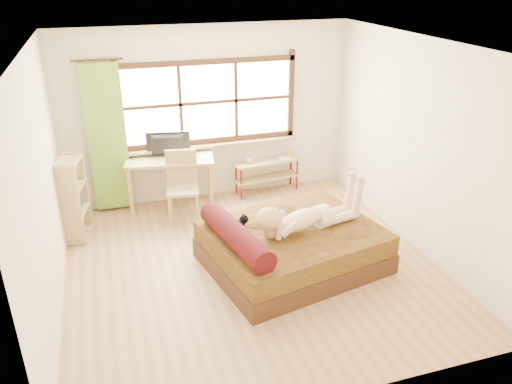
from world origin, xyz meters
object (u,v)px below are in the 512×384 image
object	(u,v)px
bed	(289,246)
woman	(307,206)
pipe_shelf	(268,169)
desk	(170,165)
bookshelf	(74,199)
chair	(182,181)
kitten	(235,224)

from	to	relation	value
bed	woman	xyz separation A→B (m)	(0.20, -0.04, 0.54)
woman	pipe_shelf	bearing A→B (deg)	71.90
desk	bookshelf	distance (m)	1.50
chair	bookshelf	xyz separation A→B (m)	(-1.51, -0.19, 0.02)
desk	bookshelf	size ratio (longest dim) A/B	1.20
woman	pipe_shelf	world-z (taller)	woman
kitten	chair	size ratio (longest dim) A/B	0.30
desk	chair	size ratio (longest dim) A/B	1.36
bed	desk	size ratio (longest dim) A/B	1.68
woman	bookshelf	distance (m)	3.17
pipe_shelf	bookshelf	xyz separation A→B (m)	(-2.99, -0.67, 0.18)
bed	chair	xyz separation A→B (m)	(-1.03, 1.73, 0.29)
bed	chair	distance (m)	2.04
bed	pipe_shelf	distance (m)	2.26
bed	desk	distance (m)	2.42
bed	chair	world-z (taller)	chair
woman	desk	world-z (taller)	woman
woman	desk	size ratio (longest dim) A/B	1.03
woman	chair	world-z (taller)	woman
bed	kitten	bearing A→B (deg)	158.91
bed	kitten	distance (m)	0.77
bed	kitten	world-z (taller)	bed
kitten	desk	distance (m)	2.04
desk	chair	bearing A→B (deg)	-62.30
woman	chair	bearing A→B (deg)	113.11
woman	pipe_shelf	size ratio (longest dim) A/B	1.27
pipe_shelf	kitten	bearing A→B (deg)	-124.90
kitten	desk	size ratio (longest dim) A/B	0.22
desk	chair	distance (m)	0.40
pipe_shelf	bookshelf	distance (m)	3.07
desk	kitten	bearing A→B (deg)	-66.64
bed	kitten	size ratio (longest dim) A/B	7.61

